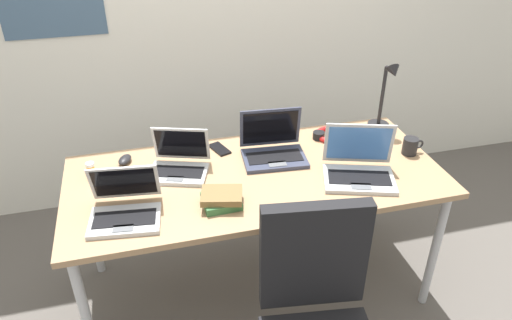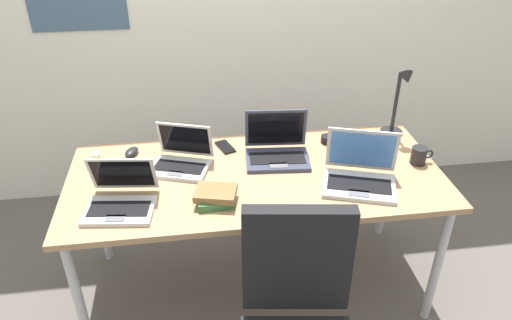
{
  "view_description": "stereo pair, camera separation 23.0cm",
  "coord_description": "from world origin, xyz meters",
  "px_view_note": "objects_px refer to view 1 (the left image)",
  "views": [
    {
      "loc": [
        -0.5,
        -1.9,
        2.02
      ],
      "look_at": [
        0.0,
        0.0,
        0.82
      ],
      "focal_mm": 34.12,
      "sensor_mm": 36.0,
      "label": 1
    },
    {
      "loc": [
        -0.27,
        -1.94,
        2.02
      ],
      "look_at": [
        0.0,
        0.0,
        0.82
      ],
      "focal_mm": 34.12,
      "sensor_mm": 36.0,
      "label": 2
    }
  ],
  "objects_px": {
    "laptop_back_left": "(359,168)",
    "laptop_near_lamp": "(273,149)",
    "computer_mouse": "(125,160)",
    "laptop_front_left": "(125,208)",
    "book_stack": "(221,199)",
    "laptop_center": "(179,164)",
    "pill_bottle": "(91,170)",
    "cell_phone": "(219,149)",
    "desk_lamp": "(386,96)",
    "coffee_mug": "(410,146)",
    "headphones": "(332,134)"
  },
  "relations": [
    {
      "from": "laptop_back_left",
      "to": "laptop_near_lamp",
      "type": "height_order",
      "value": "laptop_back_left"
    },
    {
      "from": "book_stack",
      "to": "computer_mouse",
      "type": "bearing_deg",
      "value": 130.61
    },
    {
      "from": "book_stack",
      "to": "laptop_center",
      "type": "bearing_deg",
      "value": 114.93
    },
    {
      "from": "laptop_front_left",
      "to": "laptop_center",
      "type": "bearing_deg",
      "value": 48.28
    },
    {
      "from": "laptop_front_left",
      "to": "computer_mouse",
      "type": "height_order",
      "value": "laptop_front_left"
    },
    {
      "from": "laptop_center",
      "to": "laptop_front_left",
      "type": "xyz_separation_m",
      "value": [
        -0.26,
        -0.29,
        0.0
      ]
    },
    {
      "from": "laptop_center",
      "to": "headphones",
      "type": "relative_size",
      "value": 1.56
    },
    {
      "from": "computer_mouse",
      "to": "coffee_mug",
      "type": "relative_size",
      "value": 0.85
    },
    {
      "from": "laptop_front_left",
      "to": "book_stack",
      "type": "bearing_deg",
      "value": -2.68
    },
    {
      "from": "desk_lamp",
      "to": "laptop_near_lamp",
      "type": "height_order",
      "value": "desk_lamp"
    },
    {
      "from": "laptop_near_lamp",
      "to": "computer_mouse",
      "type": "relative_size",
      "value": 3.46
    },
    {
      "from": "coffee_mug",
      "to": "headphones",
      "type": "bearing_deg",
      "value": 140.25
    },
    {
      "from": "book_stack",
      "to": "coffee_mug",
      "type": "bearing_deg",
      "value": 10.34
    },
    {
      "from": "desk_lamp",
      "to": "laptop_front_left",
      "type": "bearing_deg",
      "value": -162.2
    },
    {
      "from": "headphones",
      "to": "pill_bottle",
      "type": "height_order",
      "value": "pill_bottle"
    },
    {
      "from": "laptop_back_left",
      "to": "laptop_near_lamp",
      "type": "distance_m",
      "value": 0.44
    },
    {
      "from": "desk_lamp",
      "to": "laptop_near_lamp",
      "type": "bearing_deg",
      "value": -168.32
    },
    {
      "from": "pill_bottle",
      "to": "computer_mouse",
      "type": "bearing_deg",
      "value": 31.54
    },
    {
      "from": "laptop_center",
      "to": "laptop_near_lamp",
      "type": "distance_m",
      "value": 0.48
    },
    {
      "from": "headphones",
      "to": "laptop_front_left",
      "type": "bearing_deg",
      "value": -158.62
    },
    {
      "from": "desk_lamp",
      "to": "book_stack",
      "type": "bearing_deg",
      "value": -154.81
    },
    {
      "from": "book_stack",
      "to": "laptop_front_left",
      "type": "bearing_deg",
      "value": 177.32
    },
    {
      "from": "desk_lamp",
      "to": "cell_phone",
      "type": "xyz_separation_m",
      "value": [
        -0.93,
        -0.0,
        -0.19
      ]
    },
    {
      "from": "cell_phone",
      "to": "laptop_center",
      "type": "bearing_deg",
      "value": -165.14
    },
    {
      "from": "headphones",
      "to": "pill_bottle",
      "type": "distance_m",
      "value": 1.26
    },
    {
      "from": "laptop_near_lamp",
      "to": "book_stack",
      "type": "height_order",
      "value": "laptop_near_lamp"
    },
    {
      "from": "laptop_center",
      "to": "coffee_mug",
      "type": "height_order",
      "value": "laptop_center"
    },
    {
      "from": "desk_lamp",
      "to": "computer_mouse",
      "type": "bearing_deg",
      "value": -179.67
    },
    {
      "from": "cell_phone",
      "to": "laptop_near_lamp",
      "type": "bearing_deg",
      "value": -48.53
    },
    {
      "from": "laptop_near_lamp",
      "to": "computer_mouse",
      "type": "bearing_deg",
      "value": 169.83
    },
    {
      "from": "headphones",
      "to": "pill_bottle",
      "type": "bearing_deg",
      "value": -176.18
    },
    {
      "from": "coffee_mug",
      "to": "book_stack",
      "type": "bearing_deg",
      "value": -169.66
    },
    {
      "from": "desk_lamp",
      "to": "laptop_near_lamp",
      "type": "distance_m",
      "value": 0.7
    },
    {
      "from": "book_stack",
      "to": "laptop_back_left",
      "type": "bearing_deg",
      "value": 4.56
    },
    {
      "from": "laptop_center",
      "to": "computer_mouse",
      "type": "relative_size",
      "value": 3.48
    },
    {
      "from": "laptop_front_left",
      "to": "book_stack",
      "type": "xyz_separation_m",
      "value": [
        0.41,
        -0.02,
        -0.01
      ]
    },
    {
      "from": "laptop_near_lamp",
      "to": "laptop_front_left",
      "type": "height_order",
      "value": "laptop_near_lamp"
    },
    {
      "from": "laptop_center",
      "to": "book_stack",
      "type": "bearing_deg",
      "value": -65.07
    },
    {
      "from": "laptop_near_lamp",
      "to": "book_stack",
      "type": "distance_m",
      "value": 0.47
    },
    {
      "from": "laptop_near_lamp",
      "to": "computer_mouse",
      "type": "xyz_separation_m",
      "value": [
        -0.73,
        0.13,
        -0.03
      ]
    },
    {
      "from": "pill_bottle",
      "to": "coffee_mug",
      "type": "height_order",
      "value": "coffee_mug"
    },
    {
      "from": "desk_lamp",
      "to": "computer_mouse",
      "type": "distance_m",
      "value": 1.42
    },
    {
      "from": "desk_lamp",
      "to": "laptop_front_left",
      "type": "relative_size",
      "value": 1.25
    },
    {
      "from": "cell_phone",
      "to": "pill_bottle",
      "type": "height_order",
      "value": "pill_bottle"
    },
    {
      "from": "laptop_center",
      "to": "laptop_back_left",
      "type": "xyz_separation_m",
      "value": [
        0.82,
        -0.26,
        0.01
      ]
    },
    {
      "from": "laptop_back_left",
      "to": "computer_mouse",
      "type": "distance_m",
      "value": 1.15
    },
    {
      "from": "computer_mouse",
      "to": "book_stack",
      "type": "relative_size",
      "value": 0.47
    },
    {
      "from": "cell_phone",
      "to": "coffee_mug",
      "type": "relative_size",
      "value": 1.2
    },
    {
      "from": "book_stack",
      "to": "cell_phone",
      "type": "bearing_deg",
      "value": 80.18
    },
    {
      "from": "computer_mouse",
      "to": "cell_phone",
      "type": "bearing_deg",
      "value": 24.35
    }
  ]
}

